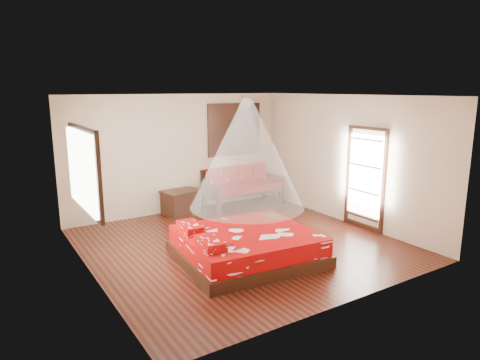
% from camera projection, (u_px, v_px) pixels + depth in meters
% --- Properties ---
extents(room, '(5.54, 5.54, 2.84)m').
position_uv_depth(room, '(240.00, 172.00, 7.93)').
color(room, black).
rests_on(room, ground).
extents(bed, '(2.47, 2.27, 0.65)m').
position_uv_depth(bed, '(246.00, 246.00, 7.42)').
color(bed, black).
rests_on(bed, floor).
extents(daybed, '(1.98, 0.88, 0.99)m').
position_uv_depth(daybed, '(241.00, 185.00, 10.90)').
color(daybed, black).
rests_on(daybed, floor).
extents(storage_chest, '(0.94, 0.76, 0.57)m').
position_uv_depth(storage_chest, '(181.00, 202.00, 10.13)').
color(storage_chest, black).
rests_on(storage_chest, floor).
extents(shutter_panel, '(1.52, 0.06, 1.32)m').
position_uv_depth(shutter_panel, '(234.00, 129.00, 10.88)').
color(shutter_panel, black).
rests_on(shutter_panel, wall_back).
extents(window_left, '(0.10, 1.74, 1.34)m').
position_uv_depth(window_left, '(86.00, 169.00, 6.61)').
color(window_left, black).
rests_on(window_left, wall_left).
extents(glazed_door, '(0.08, 1.02, 2.16)m').
position_uv_depth(glazed_door, '(365.00, 179.00, 8.93)').
color(glazed_door, black).
rests_on(glazed_door, floor).
extents(wine_tray, '(0.27, 0.27, 0.22)m').
position_uv_depth(wine_tray, '(272.00, 214.00, 8.23)').
color(wine_tray, brown).
rests_on(wine_tray, bed).
extents(mosquito_net_main, '(1.94, 1.94, 1.80)m').
position_uv_depth(mosquito_net_main, '(247.00, 155.00, 7.09)').
color(mosquito_net_main, white).
rests_on(mosquito_net_main, ceiling).
extents(mosquito_net_daybed, '(1.03, 1.03, 1.50)m').
position_uv_depth(mosquito_net_daybed, '(244.00, 127.00, 10.47)').
color(mosquito_net_daybed, white).
rests_on(mosquito_net_daybed, ceiling).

